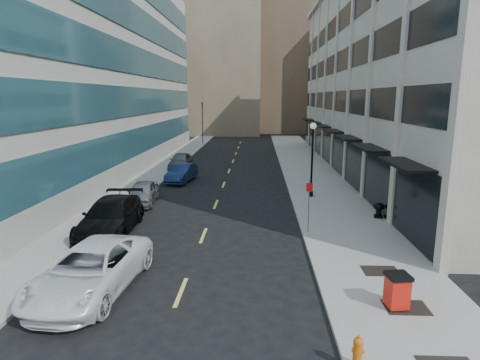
# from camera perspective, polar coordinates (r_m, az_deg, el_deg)

# --- Properties ---
(ground) EXTENTS (160.00, 160.00, 0.00)m
(ground) POSITION_cam_1_polar(r_m,az_deg,el_deg) (13.40, -10.11, -19.36)
(ground) COLOR black
(ground) RESTS_ON ground
(sidewalk_right) EXTENTS (5.00, 80.00, 0.15)m
(sidewalk_right) POSITION_cam_1_polar(r_m,az_deg,el_deg) (32.25, 11.05, -0.65)
(sidewalk_right) COLOR gray
(sidewalk_right) RESTS_ON ground
(sidewalk_left) EXTENTS (3.00, 80.00, 0.15)m
(sidewalk_left) POSITION_cam_1_polar(r_m,az_deg,el_deg) (33.21, -13.59, -0.41)
(sidewalk_left) COLOR gray
(sidewalk_left) RESTS_ON ground
(building_right) EXTENTS (15.30, 46.50, 18.25)m
(building_right) POSITION_cam_1_polar(r_m,az_deg,el_deg) (40.77, 23.71, 13.76)
(building_right) COLOR beige
(building_right) RESTS_ON ground
(building_left) EXTENTS (16.14, 46.00, 20.00)m
(building_left) POSITION_cam_1_polar(r_m,az_deg,el_deg) (42.60, -24.28, 14.94)
(building_left) COLOR beige
(building_left) RESTS_ON ground
(skyline_tan_near) EXTENTS (14.00, 18.00, 28.00)m
(skyline_tan_near) POSITION_cam_1_polar(r_m,az_deg,el_deg) (79.77, -2.35, 16.86)
(skyline_tan_near) COLOR #8B795B
(skyline_tan_near) RESTS_ON ground
(skyline_brown) EXTENTS (12.00, 16.00, 34.00)m
(skyline_brown) POSITION_cam_1_polar(r_m,az_deg,el_deg) (83.94, 6.53, 18.60)
(skyline_brown) COLOR brown
(skyline_brown) RESTS_ON ground
(skyline_tan_far) EXTENTS (12.00, 14.00, 22.00)m
(skyline_tan_far) POSITION_cam_1_polar(r_m,az_deg,el_deg) (90.81, -8.27, 14.23)
(skyline_tan_far) COLOR #8B795B
(skyline_tan_far) RESTS_ON ground
(skyline_stone) EXTENTS (10.00, 14.00, 20.00)m
(skyline_stone) POSITION_cam_1_polar(r_m,az_deg,el_deg) (78.72, 14.20, 13.68)
(skyline_stone) COLOR beige
(skyline_stone) RESTS_ON ground
(grate_mid) EXTENTS (1.40, 1.00, 0.01)m
(grate_mid) POSITION_cam_1_polar(r_m,az_deg,el_deg) (14.73, 22.55, -16.39)
(grate_mid) COLOR black
(grate_mid) RESTS_ON sidewalk_right
(grate_far) EXTENTS (1.40, 1.00, 0.01)m
(grate_far) POSITION_cam_1_polar(r_m,az_deg,el_deg) (17.11, 19.36, -12.09)
(grate_far) COLOR black
(grate_far) RESTS_ON sidewalk_right
(road_centerline) EXTENTS (0.15, 68.20, 0.01)m
(road_centerline) POSITION_cam_1_polar(r_m,az_deg,el_deg) (29.12, -2.85, -1.92)
(road_centerline) COLOR #D8CC4C
(road_centerline) RESTS_ON ground
(traffic_signal) EXTENTS (0.66, 0.66, 6.98)m
(traffic_signal) POSITION_cam_1_polar(r_m,az_deg,el_deg) (59.75, -5.41, 10.58)
(traffic_signal) COLOR black
(traffic_signal) RESTS_ON ground
(car_white_van) EXTENTS (3.27, 6.21, 1.67)m
(car_white_van) POSITION_cam_1_polar(r_m,az_deg,el_deg) (15.57, -20.47, -11.89)
(car_white_van) COLOR white
(car_white_van) RESTS_ON ground
(car_black_pickup) EXTENTS (2.75, 6.11, 1.74)m
(car_black_pickup) POSITION_cam_1_polar(r_m,az_deg,el_deg) (21.67, -17.91, -4.95)
(car_black_pickup) COLOR black
(car_black_pickup) RESTS_ON ground
(car_silver_sedan) EXTENTS (2.06, 4.41, 1.46)m
(car_silver_sedan) POSITION_cam_1_polar(r_m,az_deg,el_deg) (26.98, -13.68, -1.77)
(car_silver_sedan) COLOR gray
(car_silver_sedan) RESTS_ON ground
(car_blue_sedan) EXTENTS (2.14, 4.61, 1.46)m
(car_blue_sedan) POSITION_cam_1_polar(r_m,az_deg,el_deg) (33.34, -8.29, 1.00)
(car_blue_sedan) COLOR navy
(car_blue_sedan) RESTS_ON ground
(car_grey_sedan) EXTENTS (1.90, 4.62, 1.57)m
(car_grey_sedan) POSITION_cam_1_polar(r_m,az_deg,el_deg) (39.37, -8.46, 2.71)
(car_grey_sedan) COLOR slate
(car_grey_sedan) RESTS_ON ground
(fire_hydrant) EXTENTS (0.35, 0.35, 0.86)m
(fire_hydrant) POSITION_cam_1_polar(r_m,az_deg,el_deg) (11.42, 16.42, -22.34)
(fire_hydrant) COLOR orange
(fire_hydrant) RESTS_ON sidewalk_right
(trash_bin) EXTENTS (0.80, 0.85, 1.16)m
(trash_bin) POSITION_cam_1_polar(r_m,az_deg,el_deg) (14.35, 21.45, -14.30)
(trash_bin) COLOR red
(trash_bin) RESTS_ON sidewalk_right
(lamppost) EXTENTS (0.43, 0.43, 5.16)m
(lamppost) POSITION_cam_1_polar(r_m,az_deg,el_deg) (27.58, 10.25, 3.85)
(lamppost) COLOR black
(lamppost) RESTS_ON sidewalk_right
(sign_post) EXTENTS (0.32, 0.07, 2.72)m
(sign_post) POSITION_cam_1_polar(r_m,az_deg,el_deg) (20.35, 9.79, -2.68)
(sign_post) COLOR slate
(sign_post) RESTS_ON sidewalk_right
(urn_planter) EXTENTS (0.62, 0.62, 0.86)m
(urn_planter) POSITION_cam_1_polar(r_m,az_deg,el_deg) (24.08, 19.13, -3.85)
(urn_planter) COLOR black
(urn_planter) RESTS_ON sidewalk_right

